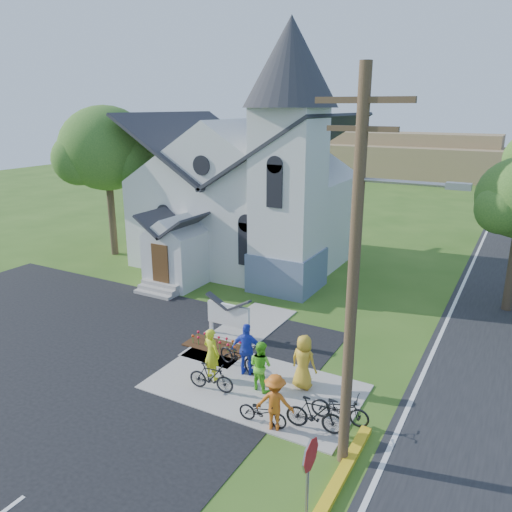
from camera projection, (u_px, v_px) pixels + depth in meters
The scene contains 20 objects.
ground at pixel (209, 383), 17.05m from camera, with size 120.00×120.00×0.00m, color #335919.
parking_lot at pixel (23, 359), 18.61m from camera, with size 20.00×16.00×0.02m, color black.
sidewalk at pixel (255, 387), 16.76m from camera, with size 7.00×4.00×0.05m, color #A09990.
church at pixel (250, 176), 28.53m from camera, with size 12.35×12.00×13.00m.
church_sign at pixel (228, 315), 19.99m from camera, with size 2.20×0.40×1.70m.
flower_bed at pixel (217, 347), 19.52m from camera, with size 2.60×1.10×0.07m, color #3A1E0F.
utility_pole at pixel (356, 269), 11.75m from camera, with size 3.45×0.28×10.00m.
stop_sign at pixel (309, 467), 10.50m from camera, with size 0.11×0.76×2.48m.
tree_lot_corner at pixel (106, 149), 30.00m from camera, with size 5.60×5.60×9.15m.
distant_hills at pixel (485, 164), 62.08m from camera, with size 61.00×10.00×5.60m.
cyclist_0 at pixel (212, 354), 16.99m from camera, with size 0.67×0.44×1.85m, color yellow.
bike_0 at pixel (239, 356), 17.76m from camera, with size 0.64×1.84×0.97m, color black.
cyclist_1 at pixel (261, 365), 16.37m from camera, with size 0.83×0.65×1.70m, color #5FD528.
bike_1 at pixel (211, 377), 16.39m from camera, with size 0.45×1.59×0.96m, color black.
cyclist_2 at pixel (247, 349), 17.25m from camera, with size 1.11×0.46×1.89m, color blue.
bike_2 at pixel (263, 412), 14.65m from camera, with size 0.54×1.53×0.81m, color black.
cyclist_3 at pixel (275, 402), 14.34m from camera, with size 1.11×0.64×1.72m, color #CB5E16.
bike_3 at pixel (315, 414), 14.34m from camera, with size 0.49×1.73×1.04m, color black.
cyclist_4 at pixel (304, 362), 16.43m from camera, with size 0.91×0.59×1.87m, color gold.
bike_4 at pixel (340, 408), 14.74m from camera, with size 0.62×1.78×0.94m, color black.
Camera 1 is at (8.68, -12.42, 9.08)m, focal length 35.00 mm.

